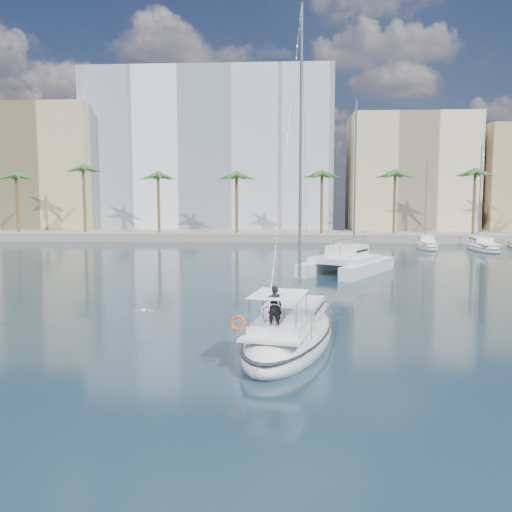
{
  "coord_description": "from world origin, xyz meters",
  "views": [
    {
      "loc": [
        2.62,
        -28.35,
        7.02
      ],
      "look_at": [
        0.64,
        1.5,
        3.77
      ],
      "focal_mm": 40.0,
      "sensor_mm": 36.0,
      "label": 1
    }
  ],
  "objects": [
    {
      "name": "ground",
      "position": [
        0.0,
        0.0,
        0.0
      ],
      "size": [
        160.0,
        160.0,
        0.0
      ],
      "primitive_type": "plane",
      "color": "black",
      "rests_on": "ground"
    },
    {
      "name": "quay",
      "position": [
        0.0,
        61.0,
        0.6
      ],
      "size": [
        120.0,
        14.0,
        1.2
      ],
      "primitive_type": "cube",
      "color": "gray",
      "rests_on": "ground"
    },
    {
      "name": "building_modern",
      "position": [
        -12.0,
        73.0,
        14.0
      ],
      "size": [
        42.0,
        16.0,
        28.0
      ],
      "primitive_type": "cube",
      "color": "white",
      "rests_on": "ground"
    },
    {
      "name": "building_tan_left",
      "position": [
        -42.0,
        69.0,
        11.0
      ],
      "size": [
        22.0,
        14.0,
        22.0
      ],
      "primitive_type": "cube",
      "color": "tan",
      "rests_on": "ground"
    },
    {
      "name": "building_beige",
      "position": [
        22.0,
        70.0,
        10.0
      ],
      "size": [
        20.0,
        14.0,
        20.0
      ],
      "primitive_type": "cube",
      "color": "beige",
      "rests_on": "ground"
    },
    {
      "name": "palm_left",
      "position": [
        -34.0,
        57.0,
        10.28
      ],
      "size": [
        3.6,
        3.6,
        12.3
      ],
      "color": "brown",
      "rests_on": "ground"
    },
    {
      "name": "palm_centre",
      "position": [
        0.0,
        57.0,
        10.28
      ],
      "size": [
        3.6,
        3.6,
        12.3
      ],
      "color": "brown",
      "rests_on": "ground"
    },
    {
      "name": "palm_right",
      "position": [
        34.0,
        57.0,
        10.28
      ],
      "size": [
        3.6,
        3.6,
        12.3
      ],
      "color": "brown",
      "rests_on": "ground"
    },
    {
      "name": "main_sloop",
      "position": [
        2.48,
        -2.27,
        0.52
      ],
      "size": [
        5.71,
        11.88,
        16.92
      ],
      "rotation": [
        0.0,
        0.0,
        -0.19
      ],
      "color": "silver",
      "rests_on": "ground"
    },
    {
      "name": "catamaran",
      "position": [
        7.36,
        22.76,
        1.11
      ],
      "size": [
        9.52,
        11.68,
        15.43
      ],
      "rotation": [
        0.0,
        0.0,
        -0.49
      ],
      "color": "silver",
      "rests_on": "ground"
    },
    {
      "name": "seagull",
      "position": [
        -5.27,
        0.78,
        0.91
      ],
      "size": [
        1.12,
        0.48,
        0.21
      ],
      "color": "silver",
      "rests_on": "ground"
    },
    {
      "name": "moored_yacht_a",
      "position": [
        20.0,
        47.0,
        0.0
      ],
      "size": [
        3.37,
        9.52,
        11.9
      ],
      "primitive_type": null,
      "rotation": [
        0.0,
        0.0,
        -0.07
      ],
      "color": "silver",
      "rests_on": "ground"
    },
    {
      "name": "moored_yacht_b",
      "position": [
        26.5,
        45.0,
        0.0
      ],
      "size": [
        3.32,
        10.83,
        13.72
      ],
      "primitive_type": null,
      "rotation": [
        0.0,
        0.0,
        -0.02
      ],
      "color": "silver",
      "rests_on": "ground"
    }
  ]
}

